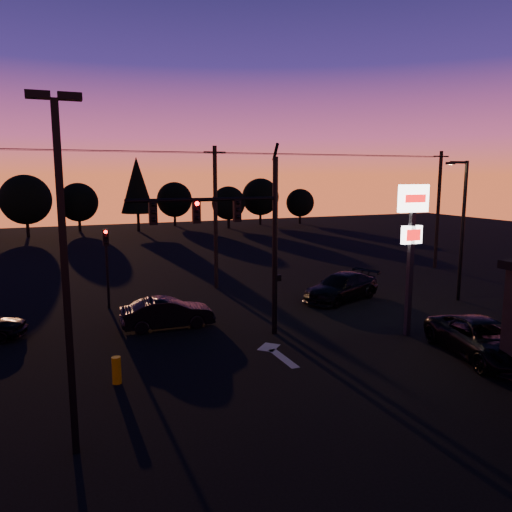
{
  "coord_description": "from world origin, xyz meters",
  "views": [
    {
      "loc": [
        -7.82,
        -16.02,
        7.21
      ],
      "look_at": [
        1.0,
        5.0,
        3.5
      ],
      "focal_mm": 35.0,
      "sensor_mm": 36.0,
      "label": 1
    }
  ],
  "objects_px": {
    "secondary_signal": "(107,257)",
    "car_right": "(341,287)",
    "traffic_signal_mast": "(242,228)",
    "car_mid": "(167,313)",
    "streetlight": "(462,225)",
    "suv_parked": "(483,339)",
    "parking_lot_light": "(64,255)",
    "pylon_sign": "(412,228)",
    "bollard": "(117,370)"
  },
  "relations": [
    {
      "from": "secondary_signal",
      "to": "car_right",
      "type": "relative_size",
      "value": 0.82
    },
    {
      "from": "traffic_signal_mast",
      "to": "car_mid",
      "type": "xyz_separation_m",
      "value": [
        -2.72,
        2.82,
        -4.22
      ]
    },
    {
      "from": "car_right",
      "to": "traffic_signal_mast",
      "type": "bearing_deg",
      "value": -82.68
    },
    {
      "from": "streetlight",
      "to": "car_right",
      "type": "distance_m",
      "value": 7.66
    },
    {
      "from": "car_right",
      "to": "suv_parked",
      "type": "relative_size",
      "value": 0.97
    },
    {
      "from": "secondary_signal",
      "to": "suv_parked",
      "type": "relative_size",
      "value": 0.8
    },
    {
      "from": "secondary_signal",
      "to": "car_mid",
      "type": "height_order",
      "value": "secondary_signal"
    },
    {
      "from": "parking_lot_light",
      "to": "suv_parked",
      "type": "relative_size",
      "value": 1.67
    },
    {
      "from": "pylon_sign",
      "to": "bollard",
      "type": "relative_size",
      "value": 7.07
    },
    {
      "from": "car_right",
      "to": "streetlight",
      "type": "bearing_deg",
      "value": 45.87
    },
    {
      "from": "car_mid",
      "to": "suv_parked",
      "type": "xyz_separation_m",
      "value": [
        10.7,
        -8.8,
        0.04
      ]
    },
    {
      "from": "parking_lot_light",
      "to": "suv_parked",
      "type": "height_order",
      "value": "parking_lot_light"
    },
    {
      "from": "bollard",
      "to": "streetlight",
      "type": "bearing_deg",
      "value": 12.52
    },
    {
      "from": "suv_parked",
      "to": "car_right",
      "type": "bearing_deg",
      "value": 103.4
    },
    {
      "from": "bollard",
      "to": "car_mid",
      "type": "xyz_separation_m",
      "value": [
        3.1,
        5.71,
        0.24
      ]
    },
    {
      "from": "secondary_signal",
      "to": "car_mid",
      "type": "relative_size",
      "value": 1.0
    },
    {
      "from": "car_right",
      "to": "suv_parked",
      "type": "bearing_deg",
      "value": -19.9
    },
    {
      "from": "traffic_signal_mast",
      "to": "car_right",
      "type": "relative_size",
      "value": 1.62
    },
    {
      "from": "parking_lot_light",
      "to": "car_mid",
      "type": "xyz_separation_m",
      "value": [
        4.68,
        9.81,
        -4.55
      ]
    },
    {
      "from": "secondary_signal",
      "to": "parking_lot_light",
      "type": "bearing_deg",
      "value": -99.79
    },
    {
      "from": "streetlight",
      "to": "traffic_signal_mast",
      "type": "bearing_deg",
      "value": -173.86
    },
    {
      "from": "car_mid",
      "to": "car_right",
      "type": "xyz_separation_m",
      "value": [
        10.54,
        1.36,
        0.05
      ]
    },
    {
      "from": "pylon_sign",
      "to": "streetlight",
      "type": "relative_size",
      "value": 0.85
    },
    {
      "from": "traffic_signal_mast",
      "to": "secondary_signal",
      "type": "distance_m",
      "value": 9.19
    },
    {
      "from": "bollard",
      "to": "car_mid",
      "type": "relative_size",
      "value": 0.22
    },
    {
      "from": "parking_lot_light",
      "to": "bollard",
      "type": "bearing_deg",
      "value": 68.89
    },
    {
      "from": "streetlight",
      "to": "bollard",
      "type": "height_order",
      "value": "streetlight"
    },
    {
      "from": "traffic_signal_mast",
      "to": "car_right",
      "type": "xyz_separation_m",
      "value": [
        7.82,
        4.18,
        -4.17
      ]
    },
    {
      "from": "pylon_sign",
      "to": "car_right",
      "type": "bearing_deg",
      "value": 83.81
    },
    {
      "from": "parking_lot_light",
      "to": "car_right",
      "type": "relative_size",
      "value": 1.72
    },
    {
      "from": "traffic_signal_mast",
      "to": "bollard",
      "type": "relative_size",
      "value": 8.92
    },
    {
      "from": "pylon_sign",
      "to": "bollard",
      "type": "xyz_separation_m",
      "value": [
        -12.92,
        -0.4,
        -4.43
      ]
    },
    {
      "from": "secondary_signal",
      "to": "streetlight",
      "type": "distance_m",
      "value": 19.89
    },
    {
      "from": "car_mid",
      "to": "car_right",
      "type": "bearing_deg",
      "value": -80.37
    },
    {
      "from": "parking_lot_light",
      "to": "streetlight",
      "type": "relative_size",
      "value": 1.14
    },
    {
      "from": "pylon_sign",
      "to": "car_mid",
      "type": "xyz_separation_m",
      "value": [
        -9.82,
        5.31,
        -4.2
      ]
    },
    {
      "from": "traffic_signal_mast",
      "to": "secondary_signal",
      "type": "relative_size",
      "value": 1.97
    },
    {
      "from": "parking_lot_light",
      "to": "car_mid",
      "type": "distance_m",
      "value": 11.79
    },
    {
      "from": "bollard",
      "to": "car_right",
      "type": "relative_size",
      "value": 0.18
    },
    {
      "from": "parking_lot_light",
      "to": "traffic_signal_mast",
      "type": "bearing_deg",
      "value": 43.37
    },
    {
      "from": "bollard",
      "to": "traffic_signal_mast",
      "type": "bearing_deg",
      "value": 26.45
    },
    {
      "from": "parking_lot_light",
      "to": "bollard",
      "type": "xyz_separation_m",
      "value": [
        1.58,
        4.1,
        -4.79
      ]
    },
    {
      "from": "traffic_signal_mast",
      "to": "car_mid",
      "type": "distance_m",
      "value": 5.76
    },
    {
      "from": "suv_parked",
      "to": "streetlight",
      "type": "bearing_deg",
      "value": 63.68
    },
    {
      "from": "traffic_signal_mast",
      "to": "parking_lot_light",
      "type": "xyz_separation_m",
      "value": [
        -7.4,
        -6.99,
        0.33
      ]
    },
    {
      "from": "secondary_signal",
      "to": "suv_parked",
      "type": "distance_m",
      "value": 18.76
    },
    {
      "from": "secondary_signal",
      "to": "car_right",
      "type": "xyz_separation_m",
      "value": [
        12.72,
        -3.32,
        -2.09
      ]
    },
    {
      "from": "traffic_signal_mast",
      "to": "streetlight",
      "type": "bearing_deg",
      "value": 6.14
    },
    {
      "from": "streetlight",
      "to": "bollard",
      "type": "bearing_deg",
      "value": -167.48
    },
    {
      "from": "car_right",
      "to": "secondary_signal",
      "type": "bearing_deg",
      "value": -125.39
    }
  ]
}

